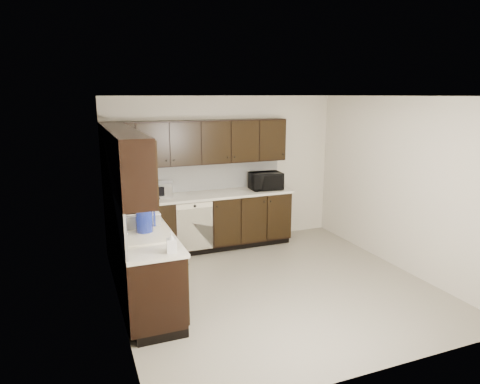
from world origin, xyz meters
The scene contains 20 objects.
floor centered at (0.00, 0.00, 0.00)m, with size 4.00×4.00×0.00m, color gray.
ceiling centered at (0.00, 0.00, 2.50)m, with size 4.00×4.00×0.00m, color white.
wall_back centered at (0.00, 2.00, 1.25)m, with size 4.00×0.02×2.50m, color beige.
wall_left centered at (-2.00, 0.00, 1.25)m, with size 0.02×4.00×2.50m, color beige.
wall_right centered at (2.00, 0.00, 1.25)m, with size 0.02×4.00×2.50m, color beige.
wall_front centered at (0.00, -2.00, 1.25)m, with size 4.00×0.02×2.50m, color beige.
lower_cabinets centered at (-1.01, 1.11, 0.41)m, with size 3.00×2.80×0.90m.
countertop centered at (-1.01, 1.11, 0.92)m, with size 3.03×2.83×0.04m.
backsplash centered at (-1.22, 1.32, 1.18)m, with size 3.00×2.80×0.48m.
upper_cabinets centered at (-1.10, 1.20, 1.77)m, with size 3.00×2.80×0.70m.
dishwasher centered at (-0.70, 1.41, 0.55)m, with size 0.58×0.04×0.78m.
sink centered at (-1.68, -0.01, 0.88)m, with size 0.54×0.82×0.42m.
microwave centered at (0.63, 1.65, 1.09)m, with size 0.53×0.36×0.29m, color black.
soap_bottle_a centered at (-1.53, -0.70, 1.05)m, with size 0.10×0.10×0.22m, color gray.
soap_bottle_b centered at (-1.77, 0.32, 1.07)m, with size 0.10×0.10×0.26m, color gray.
toaster_oven centered at (-1.14, 1.77, 1.06)m, with size 0.37×0.27×0.23m, color silver.
storage_bin centered at (-1.70, 0.33, 1.03)m, with size 0.44×0.33×0.17m, color silver.
blue_pitcher centered at (-1.68, 0.03, 1.09)m, with size 0.19×0.19×0.29m, color #102193.
teal_tumbler centered at (-1.48, 0.82, 1.04)m, with size 0.09×0.09×0.21m, color #0B7E82.
paper_towel_roll centered at (-1.61, 1.35, 1.11)m, with size 0.15×0.15×0.34m, color white.
Camera 1 is at (-2.40, -4.79, 2.52)m, focal length 32.00 mm.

